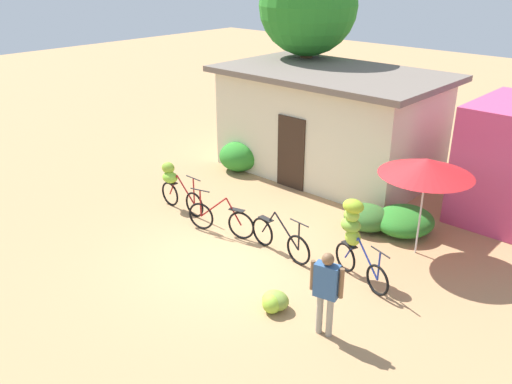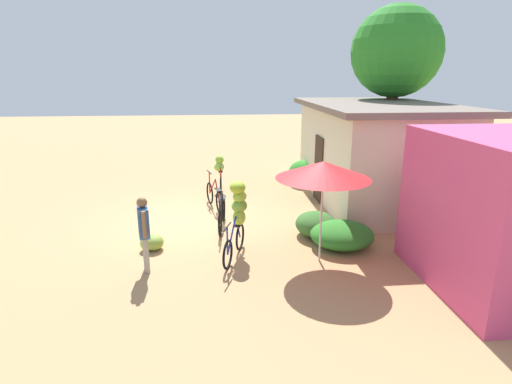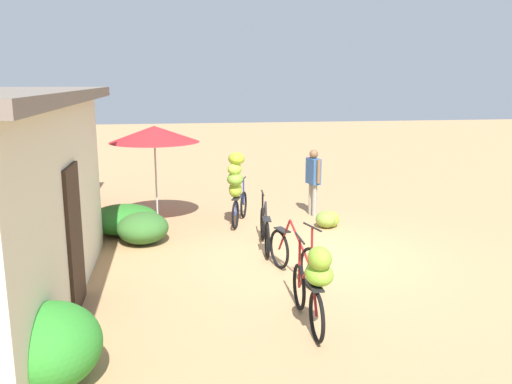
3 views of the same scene
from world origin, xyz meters
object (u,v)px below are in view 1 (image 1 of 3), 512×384
Objects in this scene: banana_pile_on_ground at (274,302)px; person_vendor at (326,286)px; tree_behind_building at (308,7)px; bicycle_by_shop at (354,231)px; bicycle_near_pile at (221,219)px; building_low at (329,122)px; bicycle_center_loaded at (280,239)px; bicycle_leftmost at (174,183)px; market_umbrella at (427,167)px.

person_vendor is at bearing 3.64° from banana_pile_on_ground.
tree_behind_building is 3.72× the size of bicycle_by_shop.
bicycle_by_shop is at bearing 9.48° from bicycle_near_pile.
building_low is 3.79× the size of bicycle_near_pile.
bicycle_by_shop reaches higher than bicycle_center_loaded.
bicycle_center_loaded is at bearing 0.24° from bicycle_leftmost.
tree_behind_building is 3.62× the size of bicycle_near_pile.
bicycle_near_pile is 3.16m from banana_pile_on_ground.
bicycle_by_shop is at bearing 79.21° from banana_pile_on_ground.
person_vendor is at bearing -87.53° from market_umbrella.
person_vendor reaches higher than bicycle_center_loaded.
banana_pile_on_ground is (1.21, -1.60, -0.19)m from bicycle_center_loaded.
market_umbrella reaches higher than banana_pile_on_ground.
banana_pile_on_ground is 0.39× the size of person_vendor.
tree_behind_building is 3.48× the size of bicycle_center_loaded.
market_umbrella is at bearing 43.87° from bicycle_center_loaded.
tree_behind_building is 8.68m from bicycle_by_shop.
building_low is 5.35m from bicycle_center_loaded.
tree_behind_building reaches higher than person_vendor.
market_umbrella is at bearing 20.23° from bicycle_leftmost.
market_umbrella is 1.29× the size of bicycle_near_pile.
bicycle_by_shop is at bearing 3.99° from bicycle_leftmost.
bicycle_near_pile is 3.29m from bicycle_by_shop.
bicycle_by_shop is (1.58, 0.34, 0.62)m from bicycle_center_loaded.
market_umbrella is 1.35× the size of bicycle_leftmost.
bicycle_near_pile reaches higher than banana_pile_on_ground.
person_vendor is (6.28, -7.51, -3.55)m from tree_behind_building.
bicycle_near_pile is at bearing 153.45° from banana_pile_on_ground.
market_umbrella is 4.16m from banana_pile_on_ground.
tree_behind_building is 7.80m from bicycle_near_pile.
tree_behind_building is at bearing 129.91° from person_vendor.
market_umbrella is 1.24× the size of bicycle_center_loaded.
bicycle_center_loaded is (-2.11, -2.03, -1.61)m from market_umbrella.
bicycle_center_loaded is at bearing 6.97° from bicycle_near_pile.
building_low is 5.00m from bicycle_leftmost.
bicycle_near_pile is at bearing -83.45° from building_low.
building_low is at bearing -33.61° from tree_behind_building.
building_low reaches higher than person_vendor.
bicycle_leftmost is (-5.55, -2.05, -1.29)m from market_umbrella.
bicycle_leftmost is (-1.27, -4.76, -0.82)m from building_low.
market_umbrella is 2.04m from bicycle_by_shop.
bicycle_leftmost is 5.04m from bicycle_by_shop.
building_low is 10.57× the size of banana_pile_on_ground.
bicycle_by_shop is (3.76, -4.41, -0.53)m from building_low.
bicycle_by_shop reaches higher than banana_pile_on_ground.
bicycle_leftmost is 0.98× the size of bicycle_by_shop.
bicycle_by_shop is at bearing 11.99° from bicycle_center_loaded.
bicycle_center_loaded is 2.02m from banana_pile_on_ground.
building_low is 5.82m from bicycle_by_shop.
bicycle_center_loaded is at bearing 145.87° from person_vendor.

